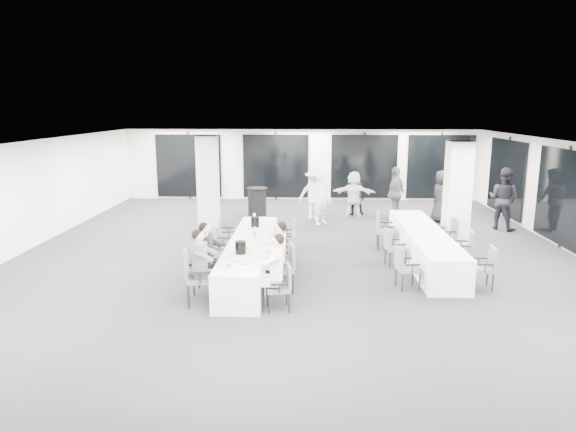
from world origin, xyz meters
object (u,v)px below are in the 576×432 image
at_px(chair_main_left_far, 225,233).
at_px(chair_side_left_near, 405,265).
at_px(chair_side_right_far, 449,232).
at_px(chair_side_right_near, 486,265).
at_px(standing_guest_d, 396,190).
at_px(chair_side_left_far, 383,228).
at_px(banquet_table_main, 250,257).
at_px(banquet_table_side, 424,246).
at_px(chair_main_right_second, 285,265).
at_px(chair_main_right_far, 290,234).
at_px(standing_guest_b, 354,190).
at_px(chair_main_left_second, 202,266).
at_px(cocktail_table, 257,202).
at_px(standing_guest_f, 354,191).
at_px(standing_guest_g, 208,179).
at_px(chair_main_left_near, 194,273).
at_px(chair_main_right_near, 282,284).
at_px(standing_guest_a, 322,195).
at_px(chair_side_right_mid, 465,247).
at_px(chair_main_left_fourth, 218,243).
at_px(chair_main_left_mid, 210,251).
at_px(chair_side_left_mid, 393,245).
at_px(chair_main_right_mid, 287,253).
at_px(ice_bucket_near, 241,247).
at_px(standing_guest_e, 442,193).
at_px(standing_guest_h, 504,195).
at_px(ice_bucket_far, 255,222).
at_px(chair_main_right_fourth, 288,242).

distance_m(chair_main_left_far, chair_side_left_near, 4.83).
height_order(chair_main_left_far, chair_side_right_far, chair_main_left_far).
xyz_separation_m(chair_side_right_near, standing_guest_d, (-0.77, 6.49, 0.50)).
distance_m(chair_side_right_far, standing_guest_d, 3.81).
bearing_deg(chair_side_right_far, chair_side_left_far, 74.38).
relative_size(banquet_table_main, banquet_table_side, 1.00).
bearing_deg(chair_main_right_second, chair_main_right_far, -13.16).
bearing_deg(standing_guest_b, chair_side_right_far, 107.19).
bearing_deg(chair_main_left_second, standing_guest_b, 157.89).
relative_size(cocktail_table, standing_guest_f, 0.56).
bearing_deg(chair_main_right_far, standing_guest_g, 29.93).
bearing_deg(standing_guest_b, chair_main_left_near, 59.21).
bearing_deg(chair_side_right_far, chair_main_right_near, 125.74).
bearing_deg(chair_side_left_far, chair_main_right_near, -26.10).
xyz_separation_m(chair_side_left_far, standing_guest_a, (-1.54, 2.87, 0.35)).
bearing_deg(standing_guest_f, chair_side_right_mid, 118.64).
relative_size(chair_side_left_near, chair_side_right_near, 0.99).
relative_size(cocktail_table, chair_main_left_fourth, 1.11).
height_order(cocktail_table, chair_main_left_mid, chair_main_left_mid).
xyz_separation_m(chair_main_right_second, chair_side_left_mid, (2.44, 1.76, -0.05)).
xyz_separation_m(chair_side_right_far, standing_guest_g, (-7.54, 6.65, 0.41)).
height_order(chair_main_right_mid, ice_bucket_near, ice_bucket_near).
bearing_deg(chair_side_left_mid, chair_main_left_near, -66.96).
distance_m(chair_side_right_far, standing_guest_g, 10.06).
xyz_separation_m(chair_side_left_far, chair_side_right_far, (1.66, -0.19, -0.07)).
height_order(chair_main_right_mid, chair_side_left_mid, chair_main_right_mid).
distance_m(chair_side_right_near, standing_guest_f, 7.35).
bearing_deg(standing_guest_f, chair_main_right_near, 84.71).
relative_size(chair_main_left_mid, chair_main_right_far, 1.12).
height_order(chair_side_left_mid, standing_guest_g, standing_guest_g).
distance_m(chair_main_left_near, standing_guest_a, 7.37).
distance_m(standing_guest_e, standing_guest_g, 8.79).
relative_size(chair_main_right_mid, standing_guest_f, 0.57).
bearing_deg(standing_guest_h, ice_bucket_far, 68.30).
relative_size(chair_side_left_far, ice_bucket_far, 4.13).
height_order(chair_side_right_far, standing_guest_d, standing_guest_d).
bearing_deg(chair_main_right_far, chair_side_right_far, -79.49).
relative_size(banquet_table_main, chair_main_left_near, 4.79).
height_order(chair_main_right_far, standing_guest_a, standing_guest_a).
distance_m(standing_guest_a, standing_guest_h, 5.50).
height_order(chair_main_left_fourth, ice_bucket_far, ice_bucket_far).
distance_m(chair_side_right_far, standing_guest_h, 3.45).
relative_size(chair_main_left_mid, chair_main_left_fourth, 1.15).
bearing_deg(chair_main_right_fourth, chair_side_right_near, -106.22).
distance_m(banquet_table_side, chair_main_right_mid, 3.57).
xyz_separation_m(chair_side_left_near, ice_bucket_near, (-3.34, -0.15, 0.38)).
relative_size(chair_main_left_near, standing_guest_h, 0.49).
bearing_deg(standing_guest_d, standing_guest_g, -78.43).
bearing_deg(standing_guest_d, chair_main_left_mid, -4.62).
relative_size(chair_side_left_mid, standing_guest_h, 0.41).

